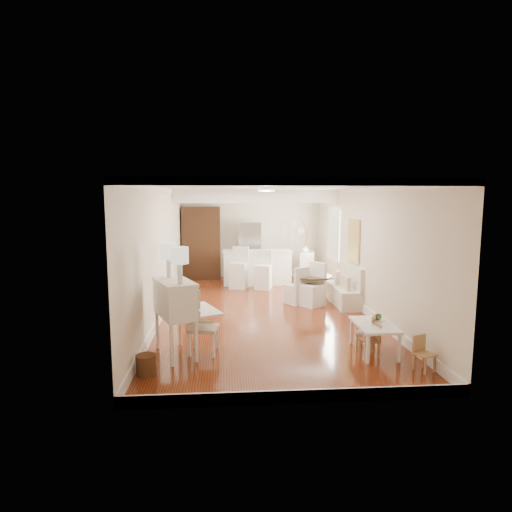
{
  "coord_description": "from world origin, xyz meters",
  "views": [
    {
      "loc": [
        -0.91,
        -9.5,
        2.55
      ],
      "look_at": [
        -0.15,
        0.3,
        1.23
      ],
      "focal_mm": 30.0,
      "sensor_mm": 36.0,
      "label": 1
    }
  ],
  "objects": [
    {
      "name": "pencil_cup",
      "position": [
        1.72,
        -2.6,
        0.55
      ],
      "size": [
        0.14,
        0.14,
        0.09
      ],
      "primitive_type": "imported",
      "rotation": [
        0.0,
        0.0,
        0.14
      ],
      "color": "#55925B",
      "rests_on": "kids_table"
    },
    {
      "name": "kids_chair_c",
      "position": [
        2.06,
        -3.62,
        0.27
      ],
      "size": [
        0.34,
        0.34,
        0.54
      ],
      "primitive_type": "cube",
      "rotation": [
        0.0,
        0.0,
        0.42
      ],
      "color": "tan",
      "rests_on": "ground"
    },
    {
      "name": "breakfast_counter",
      "position": [
        0.1,
        3.1,
        0.52
      ],
      "size": [
        2.05,
        0.65,
        1.03
      ],
      "primitive_type": "cube",
      "color": "white",
      "rests_on": "ground"
    },
    {
      "name": "slip_chair_far",
      "position": [
        0.86,
        0.63,
        0.46
      ],
      "size": [
        0.61,
        0.62,
        0.92
      ],
      "primitive_type": "cube",
      "rotation": [
        0.0,
        0.0,
        -2.59
      ],
      "color": "white",
      "rests_on": "ground"
    },
    {
      "name": "bar_stool_right",
      "position": [
        0.21,
        2.4,
        0.55
      ],
      "size": [
        0.54,
        0.54,
        1.1
      ],
      "primitive_type": "cube",
      "rotation": [
        0.0,
        0.0,
        -0.28
      ],
      "color": "white",
      "rests_on": "ground"
    },
    {
      "name": "room",
      "position": [
        0.04,
        0.32,
        1.98
      ],
      "size": [
        9.0,
        9.04,
        2.82
      ],
      "color": "maroon",
      "rests_on": "ground"
    },
    {
      "name": "kids_chair_a",
      "position": [
        1.46,
        -2.96,
        0.28
      ],
      "size": [
        0.29,
        0.29,
        0.55
      ],
      "primitive_type": "cube",
      "rotation": [
        0.0,
        0.0,
        -1.5
      ],
      "color": "#9B6A46",
      "rests_on": "ground"
    },
    {
      "name": "fridge",
      "position": [
        0.3,
        4.15,
        0.9
      ],
      "size": [
        0.75,
        0.65,
        1.8
      ],
      "primitive_type": "imported",
      "color": "silver",
      "rests_on": "ground"
    },
    {
      "name": "kids_chair_b",
      "position": [
        1.51,
        -2.62,
        0.31
      ],
      "size": [
        0.41,
        0.41,
        0.62
      ],
      "primitive_type": "cube",
      "rotation": [
        0.0,
        0.0,
        -2.12
      ],
      "color": "tan",
      "rests_on": "ground"
    },
    {
      "name": "pantry_cabinet",
      "position": [
        -1.6,
        4.18,
        1.15
      ],
      "size": [
        1.2,
        0.6,
        2.3
      ],
      "primitive_type": "cube",
      "color": "#381E11",
      "rests_on": "ground"
    },
    {
      "name": "dining_table",
      "position": [
        1.26,
        0.72,
        0.34
      ],
      "size": [
        1.15,
        1.15,
        0.68
      ],
      "primitive_type": "cylinder",
      "rotation": [
        0.0,
        0.0,
        0.17
      ],
      "color": "#4B3018",
      "rests_on": "ground"
    },
    {
      "name": "slip_chair_near",
      "position": [
        1.19,
        0.4,
        0.52
      ],
      "size": [
        0.7,
        0.7,
        1.03
      ],
      "primitive_type": "cube",
      "rotation": [
        0.0,
        0.0,
        -0.9
      ],
      "color": "white",
      "rests_on": "ground"
    },
    {
      "name": "banquette",
      "position": [
        1.99,
        0.5,
        0.49
      ],
      "size": [
        0.52,
        1.6,
        0.98
      ],
      "primitive_type": "cube",
      "color": "silver",
      "rests_on": "ground"
    },
    {
      "name": "secretary_bureau",
      "position": [
        -1.7,
        -2.67,
        0.63
      ],
      "size": [
        1.29,
        1.3,
        1.25
      ],
      "primitive_type": "cube",
      "rotation": [
        0.0,
        0.0,
        0.4
      ],
      "color": "white",
      "rests_on": "ground"
    },
    {
      "name": "bar_stool_left",
      "position": [
        -0.47,
        2.57,
        0.59
      ],
      "size": [
        0.6,
        0.6,
        1.19
      ],
      "primitive_type": "cube",
      "rotation": [
        0.0,
        0.0,
        -0.32
      ],
      "color": "white",
      "rests_on": "ground"
    },
    {
      "name": "branch_vase",
      "position": [
        1.62,
        3.43,
        1.02
      ],
      "size": [
        0.21,
        0.21,
        0.22
      ],
      "primitive_type": "imported",
      "rotation": [
        0.0,
        0.0,
        0.02
      ],
      "color": "white",
      "rests_on": "sideboard"
    },
    {
      "name": "gustavian_armchair",
      "position": [
        -1.25,
        -2.6,
        0.44
      ],
      "size": [
        0.59,
        0.59,
        0.88
      ],
      "primitive_type": "cube",
      "rotation": [
        0.0,
        0.0,
        1.4
      ],
      "color": "silver",
      "rests_on": "ground"
    },
    {
      "name": "wicker_basket",
      "position": [
        -2.05,
        -3.44,
        0.15
      ],
      "size": [
        0.39,
        0.39,
        0.3
      ],
      "primitive_type": "cylinder",
      "rotation": [
        0.0,
        0.0,
        0.39
      ],
      "color": "#502E19",
      "rests_on": "ground"
    },
    {
      "name": "sideboard",
      "position": [
        1.67,
        3.4,
        0.45
      ],
      "size": [
        0.61,
        1.02,
        0.91
      ],
      "primitive_type": "cube",
      "rotation": [
        0.0,
        0.0,
        -0.21
      ],
      "color": "beige",
      "rests_on": "ground"
    },
    {
      "name": "kids_table",
      "position": [
        1.58,
        -2.82,
        0.25
      ],
      "size": [
        0.62,
        1.01,
        0.5
      ],
      "primitive_type": "cube",
      "rotation": [
        0.0,
        0.0,
        -0.02
      ],
      "color": "white",
      "rests_on": "ground"
    }
  ]
}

